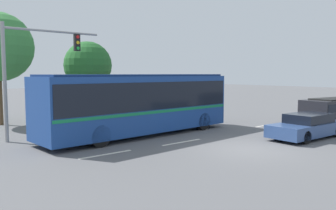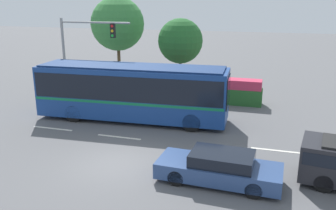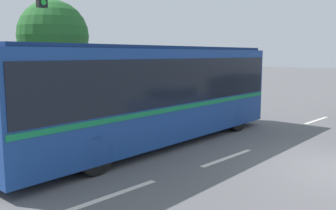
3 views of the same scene
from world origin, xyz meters
TOP-DOWN VIEW (x-y plane):
  - city_bus at (-1.56, 5.78)m, footprint 11.22×3.19m
  - flowering_hedge at (2.00, 10.98)m, footprint 7.36×1.14m
  - street_tree_centre at (-0.65, 13.41)m, footprint 3.38×3.38m
  - lane_stripe_near at (-5.23, 3.06)m, footprint 2.40×0.16m
  - lane_stripe_mid at (6.70, 3.41)m, footprint 2.40×0.16m
  - lane_stripe_far at (-1.17, 2.91)m, footprint 2.40×0.16m

SIDE VIEW (x-z plane):
  - lane_stripe_near at x=-5.23m, z-range 0.00..0.01m
  - lane_stripe_mid at x=6.70m, z-range 0.00..0.01m
  - lane_stripe_far at x=-1.17m, z-range 0.00..0.01m
  - flowering_hedge at x=2.00m, z-range -0.01..1.69m
  - city_bus at x=-1.56m, z-range 0.22..3.47m
  - street_tree_centre at x=-0.65m, z-range 1.08..6.65m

